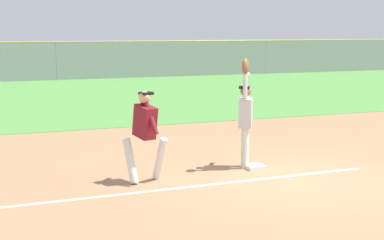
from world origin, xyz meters
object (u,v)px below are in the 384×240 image
parked_car_red (13,66)px  runner (145,130)px  first_base (254,167)px  parked_car_tan (170,63)px  fielder (245,114)px  parked_car_black (98,65)px  baseball (248,74)px

parked_car_red → runner: bearing=-92.5°
runner → parked_car_red: size_ratio=0.39×
first_base → runner: bearing=-175.9°
parked_car_red → parked_car_tan: 10.26m
fielder → parked_car_black: fielder is taller
runner → parked_car_red: (0.61, 27.70, -0.32)m
parked_car_tan → parked_car_red: bearing=178.1°
parked_car_black → runner: bearing=-108.4°
runner → baseball: size_ratio=23.24×
runner → parked_car_red: runner is taller
parked_car_black → parked_car_tan: same height
baseball → parked_car_black: baseball is taller
first_base → runner: size_ratio=0.22×
parked_car_red → parked_car_tan: size_ratio=0.99×
parked_car_black → parked_car_tan: (5.02, 0.38, 0.00)m
runner → parked_car_tan: runner is taller
parked_car_red → fielder: bearing=-87.7°
baseball → parked_car_tan: size_ratio=0.02×
runner → fielder: bearing=-5.5°
runner → baseball: bearing=-6.7°
baseball → parked_car_black: 27.46m
first_base → baseball: (-0.10, 0.14, 1.91)m
first_base → parked_car_red: parked_car_red is taller
runner → parked_car_tan: size_ratio=0.38×
first_base → fielder: 1.10m
fielder → baseball: fielder is taller
first_base → parked_car_tan: size_ratio=0.08×
first_base → baseball: bearing=127.1°
first_base → runner: (-2.42, -0.17, 0.96)m
fielder → baseball: bearing=149.4°
fielder → parked_car_tan: fielder is taller
fielder → runner: fielder is taller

